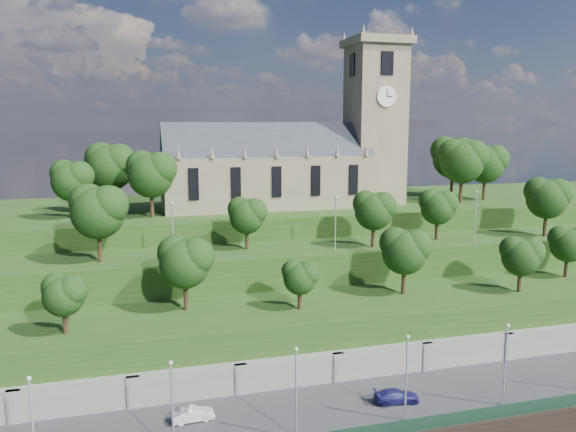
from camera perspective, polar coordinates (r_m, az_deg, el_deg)
name	(u,v)px	position (r m, az deg, el deg)	size (l,w,h in m)	color
promenade	(406,409)	(57.60, 11.92, -18.59)	(160.00, 12.00, 2.00)	#2D2D30
fence	(436,422)	(52.71, 14.84, -19.53)	(160.00, 0.10, 1.20)	#163222
retaining_wall	(380,368)	(61.74, 9.34, -14.98)	(160.00, 2.10, 5.00)	slate
embankment_lower	(358,334)	(66.24, 7.15, -11.79)	(160.00, 12.00, 8.00)	#1F3C14
embankment_upper	(327,290)	(75.30, 3.94, -7.52)	(160.00, 10.00, 12.00)	#1F3C14
hilltop	(285,246)	(94.34, -0.30, -3.10)	(160.00, 32.00, 15.00)	#1F3C14
church	(297,158)	(88.65, 0.87, 5.91)	(38.60, 12.35, 27.60)	#70644E
trees_lower	(361,257)	(64.20, 7.46, -4.16)	(65.60, 8.96, 8.10)	black
trees_upper	(338,205)	(72.24, 5.11, 1.07)	(66.82, 8.07, 9.11)	black
trees_hilltop	(333,163)	(89.44, 4.60, 5.41)	(72.39, 16.67, 10.66)	black
lamp_posts_promenade	(406,371)	(51.54, 11.94, -15.19)	(60.36, 0.36, 7.91)	#B2B2B7
lamp_posts_upper	(335,219)	(70.25, 4.84, -0.29)	(40.36, 0.36, 7.00)	#B2B2B7
car_middle	(193,414)	(52.86, -9.65, -19.24)	(1.30, 3.73, 1.23)	#B5B6BA
car_right	(397,396)	(56.07, 10.98, -17.51)	(1.74, 4.28, 1.24)	navy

